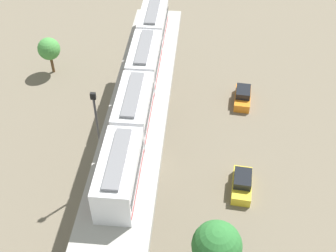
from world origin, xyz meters
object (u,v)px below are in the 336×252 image
(parked_car_yellow, at_px, (242,184))
(parked_car_orange, at_px, (243,97))
(tree_mid_lot, at_px, (217,246))
(tree_near_viaduct, at_px, (49,49))
(signal_post, at_px, (99,136))
(train, at_px, (140,84))

(parked_car_yellow, relative_size, parked_car_orange, 1.00)
(tree_mid_lot, bearing_deg, parked_car_yellow, 73.65)
(parked_car_yellow, relative_size, tree_mid_lot, 0.77)
(tree_near_viaduct, xyz_separation_m, signal_post, (10.25, -17.42, 2.54))
(train, xyz_separation_m, tree_near_viaduct, (-13.65, 14.42, -6.38))
(signal_post, bearing_deg, parked_car_orange, 44.24)
(train, bearing_deg, parked_car_orange, 45.11)
(train, distance_m, parked_car_orange, 17.34)
(train, bearing_deg, tree_mid_lot, -58.07)
(train, height_order, tree_near_viaduct, train)
(parked_car_orange, distance_m, tree_near_viaduct, 24.55)
(tree_near_viaduct, relative_size, signal_post, 0.45)
(tree_mid_lot, bearing_deg, train, 121.93)
(tree_mid_lot, xyz_separation_m, signal_post, (-10.68, 8.68, 2.32))
(tree_near_viaduct, bearing_deg, signal_post, -59.53)
(parked_car_orange, relative_size, tree_near_viaduct, 0.89)
(parked_car_yellow, bearing_deg, train, 168.30)
(train, bearing_deg, parked_car_yellow, -16.51)
(train, bearing_deg, signal_post, -138.57)
(train, height_order, parked_car_yellow, train)
(parked_car_yellow, bearing_deg, parked_car_orange, 92.34)
(parked_car_orange, height_order, tree_near_viaduct, tree_near_viaduct)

